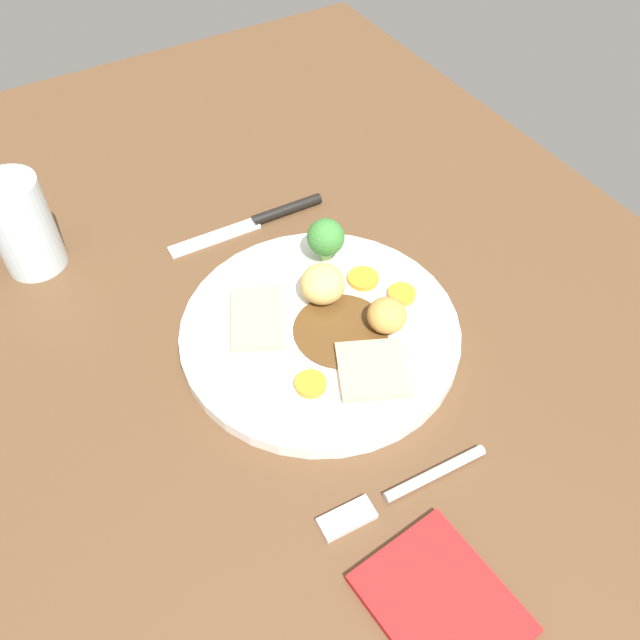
# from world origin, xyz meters

# --- Properties ---
(dining_table) EXTENTS (1.20, 0.84, 0.04)m
(dining_table) POSITION_xyz_m (0.00, 0.00, 0.02)
(dining_table) COLOR brown
(dining_table) RESTS_ON ground
(dinner_plate) EXTENTS (0.27, 0.27, 0.01)m
(dinner_plate) POSITION_xyz_m (-0.02, -0.02, 0.04)
(dinner_plate) COLOR white
(dinner_plate) RESTS_ON dining_table
(gravy_pool) EXTENTS (0.09, 0.09, 0.00)m
(gravy_pool) POSITION_xyz_m (-0.03, -0.03, 0.05)
(gravy_pool) COLOR #563819
(gravy_pool) RESTS_ON dinner_plate
(meat_slice_main) EXTENTS (0.08, 0.08, 0.01)m
(meat_slice_main) POSITION_xyz_m (-0.09, -0.03, 0.05)
(meat_slice_main) COLOR tan
(meat_slice_main) RESTS_ON dinner_plate
(meat_slice_under) EXTENTS (0.09, 0.08, 0.01)m
(meat_slice_under) POSITION_xyz_m (0.02, 0.03, 0.05)
(meat_slice_under) COLOR tan
(meat_slice_under) RESTS_ON dinner_plate
(roast_potato_left) EXTENTS (0.04, 0.04, 0.03)m
(roast_potato_left) POSITION_xyz_m (-0.05, -0.07, 0.07)
(roast_potato_left) COLOR #BC8C42
(roast_potato_left) RESTS_ON dinner_plate
(roast_potato_right) EXTENTS (0.06, 0.06, 0.04)m
(roast_potato_right) POSITION_xyz_m (0.02, -0.04, 0.07)
(roast_potato_right) COLOR #D8B260
(roast_potato_right) RESTS_ON dinner_plate
(carrot_coin_front) EXTENTS (0.03, 0.03, 0.01)m
(carrot_coin_front) POSITION_xyz_m (-0.07, 0.03, 0.05)
(carrot_coin_front) COLOR orange
(carrot_coin_front) RESTS_ON dinner_plate
(carrot_coin_back) EXTENTS (0.03, 0.03, 0.01)m
(carrot_coin_back) POSITION_xyz_m (-0.02, -0.11, 0.05)
(carrot_coin_back) COLOR orange
(carrot_coin_back) RESTS_ON dinner_plate
(carrot_coin_side) EXTENTS (0.03, 0.03, 0.01)m
(carrot_coin_side) POSITION_xyz_m (0.01, -0.08, 0.05)
(carrot_coin_side) COLOR orange
(carrot_coin_side) RESTS_ON dinner_plate
(broccoli_floret) EXTENTS (0.04, 0.04, 0.05)m
(broccoli_floret) POSITION_xyz_m (0.06, -0.07, 0.08)
(broccoli_floret) COLOR #8CB766
(broccoli_floret) RESTS_ON dinner_plate
(fork) EXTENTS (0.02, 0.15, 0.01)m
(fork) POSITION_xyz_m (-0.19, 0.01, 0.04)
(fork) COLOR silver
(fork) RESTS_ON dining_table
(knife) EXTENTS (0.02, 0.19, 0.01)m
(knife) POSITION_xyz_m (0.16, -0.04, 0.04)
(knife) COLOR black
(knife) RESTS_ON dining_table
(water_glass) EXTENTS (0.06, 0.06, 0.11)m
(water_glass) POSITION_xyz_m (0.22, 0.19, 0.09)
(water_glass) COLOR silver
(water_glass) RESTS_ON dining_table
(folded_napkin) EXTENTS (0.12, 0.10, 0.01)m
(folded_napkin) POSITION_xyz_m (-0.28, 0.04, 0.04)
(folded_napkin) COLOR red
(folded_napkin) RESTS_ON dining_table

